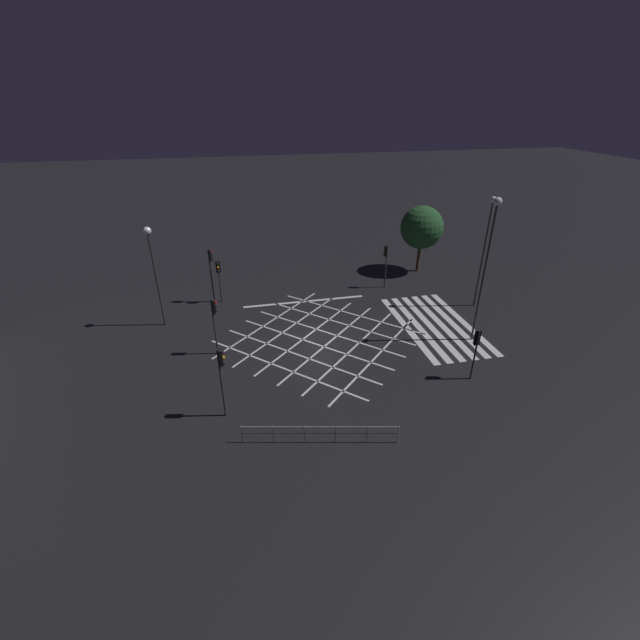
# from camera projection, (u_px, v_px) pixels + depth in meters

# --- Properties ---
(ground_plane) EXTENTS (200.00, 200.00, 0.00)m
(ground_plane) POSITION_uv_depth(u_px,v_px,m) (320.00, 338.00, 30.25)
(ground_plane) COLOR black
(road_markings) EXTENTS (15.05, 18.86, 0.01)m
(road_markings) POSITION_uv_depth(u_px,v_px,m) (385.00, 328.00, 31.48)
(road_markings) COLOR silver
(road_markings) RESTS_ON ground_plane
(traffic_light_ne_cross) EXTENTS (0.36, 0.39, 4.52)m
(traffic_light_ne_cross) POSITION_uv_depth(u_px,v_px,m) (211.00, 265.00, 33.98)
(traffic_light_ne_cross) COLOR #2D2D30
(traffic_light_ne_cross) RESTS_ON ground_plane
(traffic_light_ne_main) EXTENTS (0.39, 0.36, 3.61)m
(traffic_light_ne_main) POSITION_uv_depth(u_px,v_px,m) (219.00, 273.00, 34.15)
(traffic_light_ne_main) COLOR #2D2D30
(traffic_light_ne_main) RESTS_ON ground_plane
(traffic_light_median_north) EXTENTS (0.36, 0.39, 3.96)m
(traffic_light_median_north) POSITION_uv_depth(u_px,v_px,m) (215.00, 316.00, 27.09)
(traffic_light_median_north) COLOR #2D2D30
(traffic_light_median_north) RESTS_ON ground_plane
(traffic_light_se_cross) EXTENTS (0.36, 0.39, 3.86)m
(traffic_light_se_cross) POSITION_uv_depth(u_px,v_px,m) (386.00, 258.00, 36.76)
(traffic_light_se_cross) COLOR #2D2D30
(traffic_light_se_cross) RESTS_ON ground_plane
(traffic_light_sw_main) EXTENTS (0.39, 0.36, 3.32)m
(traffic_light_sw_main) POSITION_uv_depth(u_px,v_px,m) (476.00, 344.00, 24.88)
(traffic_light_sw_main) COLOR #2D2D30
(traffic_light_sw_main) RESTS_ON ground_plane
(traffic_light_nw_cross) EXTENTS (0.36, 0.39, 4.16)m
(traffic_light_nw_cross) POSITION_uv_depth(u_px,v_px,m) (222.00, 369.00, 21.59)
(traffic_light_nw_cross) COLOR #2D2D30
(traffic_light_nw_cross) RESTS_ON ground_plane
(street_lamp_east) EXTENTS (0.50, 0.50, 9.83)m
(street_lamp_east) POSITION_uv_depth(u_px,v_px,m) (489.00, 248.00, 26.93)
(street_lamp_east) COLOR #2D2D30
(street_lamp_east) RESTS_ON ground_plane
(street_lamp_west) EXTENTS (0.46, 0.46, 8.74)m
(street_lamp_west) POSITION_uv_depth(u_px,v_px,m) (487.00, 236.00, 32.10)
(street_lamp_west) COLOR #2D2D30
(street_lamp_west) RESTS_ON ground_plane
(street_lamp_far) EXTENTS (0.54, 0.54, 7.43)m
(street_lamp_far) POSITION_uv_depth(u_px,v_px,m) (152.00, 255.00, 29.37)
(street_lamp_far) COLOR #2D2D30
(street_lamp_far) RESTS_ON ground_plane
(street_tree_near) EXTENTS (3.94, 3.94, 6.26)m
(street_tree_near) POSITION_uv_depth(u_px,v_px,m) (422.00, 228.00, 39.56)
(street_tree_near) COLOR #473323
(street_tree_near) RESTS_ON ground_plane
(pedestrian_railing) EXTENTS (1.71, 7.55, 1.05)m
(pedestrian_railing) POSITION_uv_depth(u_px,v_px,m) (320.00, 432.00, 20.87)
(pedestrian_railing) COLOR #9EA0A5
(pedestrian_railing) RESTS_ON ground_plane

